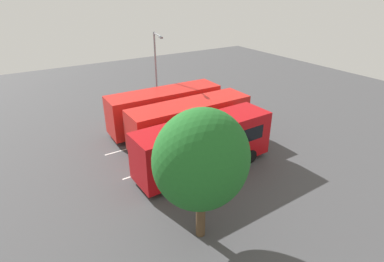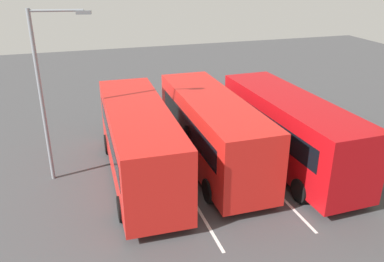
# 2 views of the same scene
# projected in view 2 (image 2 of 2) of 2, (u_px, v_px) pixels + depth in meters

# --- Properties ---
(ground_plane) EXTENTS (58.93, 58.93, 0.00)m
(ground_plane) POSITION_uv_depth(u_px,v_px,m) (215.00, 169.00, 18.20)
(ground_plane) COLOR #424244
(bus_far_left) EXTENTS (9.21, 2.83, 3.25)m
(bus_far_left) POSITION_uv_depth(u_px,v_px,m) (289.00, 129.00, 17.99)
(bus_far_left) COLOR #B70C11
(bus_far_left) RESTS_ON ground
(bus_center_left) EXTENTS (9.15, 2.64, 3.25)m
(bus_center_left) POSITION_uv_depth(u_px,v_px,m) (212.00, 129.00, 17.99)
(bus_center_left) COLOR red
(bus_center_left) RESTS_ON ground
(bus_center_right) EXTENTS (9.17, 2.71, 3.25)m
(bus_center_right) POSITION_uv_depth(u_px,v_px,m) (139.00, 141.00, 16.81)
(bus_center_right) COLOR red
(bus_center_right) RESTS_ON ground
(pedestrian) EXTENTS (0.34, 0.34, 1.72)m
(pedestrian) POSITION_uv_depth(u_px,v_px,m) (120.00, 112.00, 22.34)
(pedestrian) COLOR #232833
(pedestrian) RESTS_ON ground
(street_lamp) EXTENTS (0.60, 2.35, 7.17)m
(street_lamp) POSITION_uv_depth(u_px,v_px,m) (46.00, 87.00, 15.87)
(street_lamp) COLOR gray
(street_lamp) RESTS_ON ground
(lane_stripe_outer_left) EXTENTS (10.91, 0.28, 0.01)m
(lane_stripe_outer_left) POSITION_uv_depth(u_px,v_px,m) (249.00, 164.00, 18.67)
(lane_stripe_outer_left) COLOR silver
(lane_stripe_outer_left) RESTS_ON ground
(lane_stripe_inner_left) EXTENTS (10.91, 0.28, 0.01)m
(lane_stripe_inner_left) POSITION_uv_depth(u_px,v_px,m) (178.00, 175.00, 17.73)
(lane_stripe_inner_left) COLOR silver
(lane_stripe_inner_left) RESTS_ON ground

